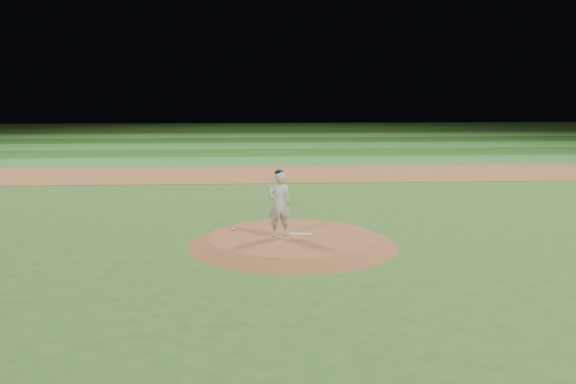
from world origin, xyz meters
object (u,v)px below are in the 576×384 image
(rosin_bag, at_px, (233,229))
(pitcher_on_mound, at_px, (279,204))
(pitchers_mound, at_px, (293,241))
(pitching_rubber, at_px, (300,234))

(rosin_bag, xyz_separation_m, pitcher_on_mound, (1.23, -0.82, 0.84))
(rosin_bag, distance_m, pitcher_on_mound, 1.70)
(pitchers_mound, relative_size, rosin_bag, 47.87)
(pitching_rubber, relative_size, rosin_bag, 5.30)
(pitcher_on_mound, bearing_deg, pitching_rubber, 16.95)
(pitching_rubber, xyz_separation_m, rosin_bag, (-1.80, 0.65, 0.02))
(rosin_bag, bearing_deg, pitchers_mound, -27.10)
(pitchers_mound, height_order, rosin_bag, rosin_bag)
(pitchers_mound, distance_m, pitching_rubber, 0.30)
(pitchers_mound, bearing_deg, pitching_rubber, 39.43)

